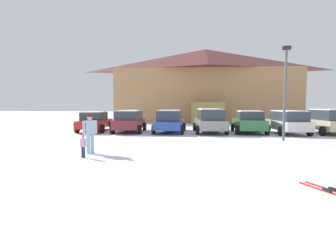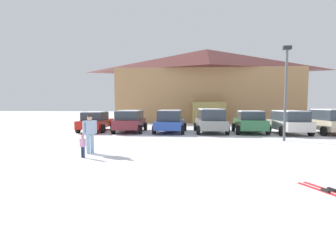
# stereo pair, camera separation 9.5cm
# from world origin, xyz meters

# --- Properties ---
(ground) EXTENTS (160.00, 160.00, 0.00)m
(ground) POSITION_xyz_m (0.00, 0.00, 0.00)
(ground) COLOR silver
(ski_lodge) EXTENTS (22.58, 10.11, 9.07)m
(ski_lodge) POSITION_xyz_m (1.48, 28.89, 4.60)
(ski_lodge) COLOR #A77D50
(ski_lodge) RESTS_ON ground
(parked_red_sedan) EXTENTS (2.40, 4.64, 1.56)m
(parked_red_sedan) POSITION_xyz_m (-7.40, 14.82, 0.79)
(parked_red_sedan) COLOR red
(parked_red_sedan) RESTS_ON ground
(parked_maroon_van) EXTENTS (2.41, 4.28, 1.67)m
(parked_maroon_van) POSITION_xyz_m (-4.55, 14.52, 0.90)
(parked_maroon_van) COLOR maroon
(parked_maroon_van) RESTS_ON ground
(parked_blue_hatchback) EXTENTS (2.26, 4.48, 1.69)m
(parked_blue_hatchback) POSITION_xyz_m (-1.46, 14.60, 0.85)
(parked_blue_hatchback) COLOR #2646A0
(parked_blue_hatchback) RESTS_ON ground
(parked_grey_wagon) EXTENTS (2.56, 4.93, 1.79)m
(parked_grey_wagon) POSITION_xyz_m (1.51, 14.90, 0.96)
(parked_grey_wagon) COLOR gray
(parked_grey_wagon) RESTS_ON ground
(parked_green_coupe) EXTENTS (2.24, 4.03, 1.65)m
(parked_green_coupe) POSITION_xyz_m (4.39, 14.91, 0.84)
(parked_green_coupe) COLOR #2E6B41
(parked_green_coupe) RESTS_ON ground
(parked_silver_wagon) EXTENTS (2.39, 4.22, 1.67)m
(parked_silver_wagon) POSITION_xyz_m (7.01, 14.51, 0.90)
(parked_silver_wagon) COLOR beige
(parked_silver_wagon) RESTS_ON ground
(parked_beige_suv) EXTENTS (2.40, 4.13, 1.78)m
(parked_beige_suv) POSITION_xyz_m (9.91, 14.88, 0.95)
(parked_beige_suv) COLOR #BBAD8D
(parked_beige_suv) RESTS_ON ground
(skier_child_in_pink_snowsuit) EXTENTS (0.31, 0.20, 0.89)m
(skier_child_in_pink_snowsuit) POSITION_xyz_m (-3.75, 4.70, 0.50)
(skier_child_in_pink_snowsuit) COLOR navy
(skier_child_in_pink_snowsuit) RESTS_ON ground
(skier_adult_in_blue_parka) EXTENTS (0.47, 0.48, 1.67)m
(skier_adult_in_blue_parka) POSITION_xyz_m (-3.84, 5.59, 0.94)
(skier_adult_in_blue_parka) COLOR #95BBD3
(skier_adult_in_blue_parka) RESTS_ON ground
(pair_of_skis) EXTENTS (0.92, 1.43, 0.08)m
(pair_of_skis) POSITION_xyz_m (3.79, 1.59, 0.02)
(pair_of_skis) COLOR red
(pair_of_skis) RESTS_ON ground
(lamp_post) EXTENTS (0.44, 0.24, 5.36)m
(lamp_post) POSITION_xyz_m (5.56, 10.73, 3.02)
(lamp_post) COLOR #515459
(lamp_post) RESTS_ON ground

